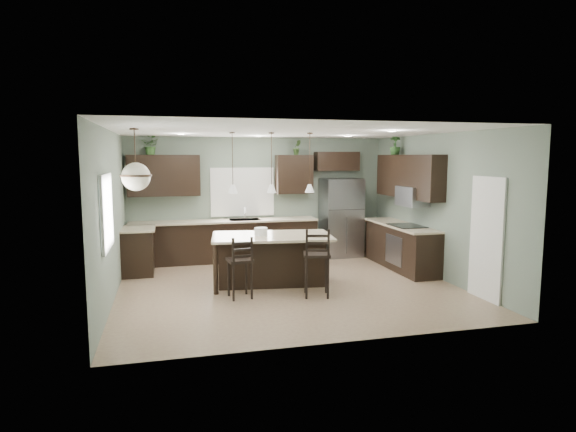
{
  "coord_description": "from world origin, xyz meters",
  "views": [
    {
      "loc": [
        -2.11,
        -8.3,
        2.36
      ],
      "look_at": [
        0.1,
        0.4,
        1.25
      ],
      "focal_mm": 30.0,
      "sensor_mm": 36.0,
      "label": 1
    }
  ],
  "objects_px": {
    "serving_dish": "(261,232)",
    "kitchen_island": "(272,260)",
    "bar_stool_right": "(317,262)",
    "refrigerator": "(341,217)",
    "bar_stool_left": "(240,267)",
    "plant_back_left": "(151,145)"
  },
  "relations": [
    {
      "from": "bar_stool_left",
      "to": "serving_dish",
      "type": "bearing_deg",
      "value": 48.96
    },
    {
      "from": "plant_back_left",
      "to": "serving_dish",
      "type": "bearing_deg",
      "value": -49.48
    },
    {
      "from": "bar_stool_left",
      "to": "plant_back_left",
      "type": "bearing_deg",
      "value": 108.24
    },
    {
      "from": "refrigerator",
      "to": "bar_stool_left",
      "type": "bearing_deg",
      "value": -134.96
    },
    {
      "from": "kitchen_island",
      "to": "bar_stool_right",
      "type": "bearing_deg",
      "value": -51.82
    },
    {
      "from": "serving_dish",
      "to": "plant_back_left",
      "type": "height_order",
      "value": "plant_back_left"
    },
    {
      "from": "refrigerator",
      "to": "kitchen_island",
      "type": "height_order",
      "value": "refrigerator"
    },
    {
      "from": "bar_stool_right",
      "to": "plant_back_left",
      "type": "xyz_separation_m",
      "value": [
        -2.72,
        3.26,
        2.02
      ]
    },
    {
      "from": "bar_stool_right",
      "to": "plant_back_left",
      "type": "relative_size",
      "value": 2.87
    },
    {
      "from": "kitchen_island",
      "to": "plant_back_left",
      "type": "bearing_deg",
      "value": 140.27
    },
    {
      "from": "refrigerator",
      "to": "bar_stool_right",
      "type": "height_order",
      "value": "refrigerator"
    },
    {
      "from": "kitchen_island",
      "to": "bar_stool_left",
      "type": "bearing_deg",
      "value": -126.72
    },
    {
      "from": "bar_stool_right",
      "to": "plant_back_left",
      "type": "distance_m",
      "value": 4.7
    },
    {
      "from": "bar_stool_right",
      "to": "refrigerator",
      "type": "bearing_deg",
      "value": 76.58
    },
    {
      "from": "serving_dish",
      "to": "bar_stool_right",
      "type": "height_order",
      "value": "bar_stool_right"
    },
    {
      "from": "kitchen_island",
      "to": "bar_stool_left",
      "type": "distance_m",
      "value": 1.02
    },
    {
      "from": "kitchen_island",
      "to": "plant_back_left",
      "type": "xyz_separation_m",
      "value": [
        -2.15,
        2.31,
        2.14
      ]
    },
    {
      "from": "refrigerator",
      "to": "plant_back_left",
      "type": "height_order",
      "value": "plant_back_left"
    },
    {
      "from": "plant_back_left",
      "to": "bar_stool_left",
      "type": "bearing_deg",
      "value": -64.63
    },
    {
      "from": "refrigerator",
      "to": "plant_back_left",
      "type": "relative_size",
      "value": 4.49
    },
    {
      "from": "serving_dish",
      "to": "kitchen_island",
      "type": "bearing_deg",
      "value": -7.31
    },
    {
      "from": "bar_stool_left",
      "to": "refrigerator",
      "type": "bearing_deg",
      "value": 37.91
    }
  ]
}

